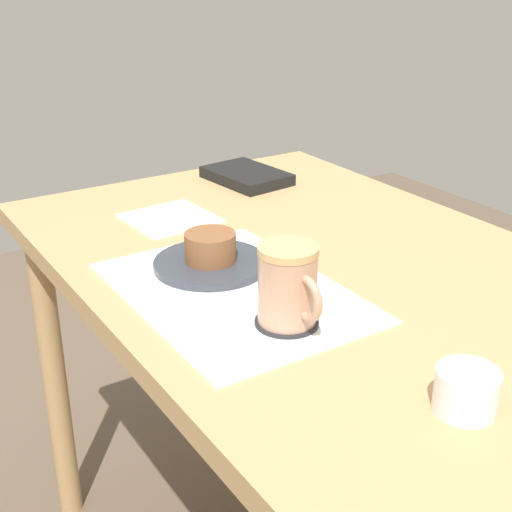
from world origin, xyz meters
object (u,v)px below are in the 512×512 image
Objects in this scene: dining_table at (337,322)px; pastry at (210,247)px; sugar_bowl at (466,391)px; coffee_mug at (289,285)px; small_book at (247,176)px; pastry_plate at (211,264)px.

pastry is at bearing -126.72° from dining_table.
sugar_bowl reaches higher than dining_table.
pastry reaches higher than dining_table.
pastry is (-0.12, -0.16, 0.12)m from dining_table.
dining_table is 10.99× the size of coffee_mug.
sugar_bowl reaches higher than small_book.
pastry is (0.00, 0.00, 0.03)m from pastry_plate.
pastry is 0.46m from small_book.
sugar_bowl is at bearing 6.39° from pastry.
sugar_bowl is at bearing -22.31° from small_book.
pastry_plate is 1.00× the size of small_book.
dining_table is at bearing 53.28° from pastry.
dining_table is 15.42× the size of pastry.
small_book is (-0.83, 0.24, -0.01)m from sugar_bowl.
dining_table is at bearing 162.82° from sugar_bowl.
pastry_plate is at bearing -126.72° from dining_table.
sugar_bowl is (0.47, 0.05, 0.02)m from pastry_plate.
dining_table is 0.51m from small_book.
pastry is 0.45× the size of small_book.
pastry is 1.15× the size of sugar_bowl.
pastry reaches higher than pastry_plate.
pastry is at bearing 0.00° from pastry_plate.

